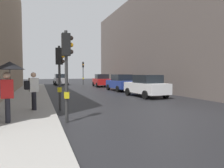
{
  "coord_description": "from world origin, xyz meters",
  "views": [
    {
      "loc": [
        -5.81,
        -8.1,
        1.89
      ],
      "look_at": [
        -0.33,
        6.94,
        1.02
      ],
      "focal_mm": 32.1,
      "sensor_mm": 36.0,
      "label": 1
    }
  ],
  "objects_px": {
    "car_silver_hatchback": "(61,79)",
    "pedestrian_with_umbrella": "(9,75)",
    "car_red_sedan": "(101,80)",
    "car_white_compact": "(146,86)",
    "car_blue_van": "(121,83)",
    "pedestrian_with_black_backpack": "(33,89)",
    "traffic_light_near_right": "(60,66)",
    "traffic_light_far_median": "(83,69)",
    "traffic_light_near_left": "(67,60)"
  },
  "relations": [
    {
      "from": "car_white_compact",
      "to": "pedestrian_with_umbrella",
      "type": "relative_size",
      "value": 2.01
    },
    {
      "from": "car_white_compact",
      "to": "pedestrian_with_black_backpack",
      "type": "height_order",
      "value": "pedestrian_with_black_backpack"
    },
    {
      "from": "car_silver_hatchback",
      "to": "pedestrian_with_umbrella",
      "type": "xyz_separation_m",
      "value": [
        -4.27,
        -25.51,
        0.96
      ]
    },
    {
      "from": "traffic_light_far_median",
      "to": "traffic_light_near_left",
      "type": "bearing_deg",
      "value": -103.22
    },
    {
      "from": "traffic_light_near_right",
      "to": "car_blue_van",
      "type": "relative_size",
      "value": 0.77
    },
    {
      "from": "car_blue_van",
      "to": "pedestrian_with_black_backpack",
      "type": "relative_size",
      "value": 2.4
    },
    {
      "from": "traffic_light_near_left",
      "to": "traffic_light_near_right",
      "type": "bearing_deg",
      "value": 90.04
    },
    {
      "from": "traffic_light_near_right",
      "to": "car_red_sedan",
      "type": "bearing_deg",
      "value": 66.22
    },
    {
      "from": "traffic_light_far_median",
      "to": "pedestrian_with_umbrella",
      "type": "xyz_separation_m",
      "value": [
        -7.68,
        -24.12,
        -0.76
      ]
    },
    {
      "from": "car_white_compact",
      "to": "car_silver_hatchback",
      "type": "height_order",
      "value": "same"
    },
    {
      "from": "car_silver_hatchback",
      "to": "car_blue_van",
      "type": "xyz_separation_m",
      "value": [
        4.89,
        -13.65,
        0.0
      ]
    },
    {
      "from": "car_white_compact",
      "to": "car_red_sedan",
      "type": "xyz_separation_m",
      "value": [
        0.18,
        12.74,
        0.0
      ]
    },
    {
      "from": "traffic_light_near_right",
      "to": "pedestrian_with_black_backpack",
      "type": "distance_m",
      "value": 1.72
    },
    {
      "from": "traffic_light_near_right",
      "to": "traffic_light_far_median",
      "type": "bearing_deg",
      "value": 75.18
    },
    {
      "from": "car_red_sedan",
      "to": "car_white_compact",
      "type": "bearing_deg",
      "value": -90.79
    },
    {
      "from": "car_red_sedan",
      "to": "pedestrian_with_black_backpack",
      "type": "bearing_deg",
      "value": -116.93
    },
    {
      "from": "pedestrian_with_umbrella",
      "to": "pedestrian_with_black_backpack",
      "type": "xyz_separation_m",
      "value": [
        0.7,
        2.24,
        -0.68
      ]
    },
    {
      "from": "car_blue_van",
      "to": "pedestrian_with_umbrella",
      "type": "bearing_deg",
      "value": -127.67
    },
    {
      "from": "car_white_compact",
      "to": "pedestrian_with_umbrella",
      "type": "bearing_deg",
      "value": -145.47
    },
    {
      "from": "traffic_light_near_right",
      "to": "pedestrian_with_umbrella",
      "type": "xyz_separation_m",
      "value": [
        -1.98,
        -2.6,
        -0.41
      ]
    },
    {
      "from": "pedestrian_with_umbrella",
      "to": "traffic_light_near_left",
      "type": "bearing_deg",
      "value": -3.03
    },
    {
      "from": "car_white_compact",
      "to": "pedestrian_with_umbrella",
      "type": "distance_m",
      "value": 10.98
    },
    {
      "from": "car_white_compact",
      "to": "car_blue_van",
      "type": "relative_size",
      "value": 1.01
    },
    {
      "from": "traffic_light_far_median",
      "to": "car_white_compact",
      "type": "xyz_separation_m",
      "value": [
        1.33,
        -17.92,
        -1.72
      ]
    },
    {
      "from": "traffic_light_far_median",
      "to": "pedestrian_with_black_backpack",
      "type": "xyz_separation_m",
      "value": [
        -6.98,
        -21.88,
        -1.43
      ]
    },
    {
      "from": "car_silver_hatchback",
      "to": "pedestrian_with_umbrella",
      "type": "distance_m",
      "value": 25.88
    },
    {
      "from": "car_blue_van",
      "to": "car_silver_hatchback",
      "type": "bearing_deg",
      "value": 109.72
    },
    {
      "from": "traffic_light_far_median",
      "to": "car_silver_hatchback",
      "type": "height_order",
      "value": "traffic_light_far_median"
    },
    {
      "from": "traffic_light_near_right",
      "to": "car_white_compact",
      "type": "height_order",
      "value": "traffic_light_near_right"
    },
    {
      "from": "car_silver_hatchback",
      "to": "car_red_sedan",
      "type": "bearing_deg",
      "value": -53.15
    },
    {
      "from": "car_white_compact",
      "to": "car_red_sedan",
      "type": "height_order",
      "value": "same"
    },
    {
      "from": "car_blue_van",
      "to": "car_white_compact",
      "type": "bearing_deg",
      "value": -91.49
    },
    {
      "from": "traffic_light_near_left",
      "to": "car_silver_hatchback",
      "type": "relative_size",
      "value": 0.82
    },
    {
      "from": "car_red_sedan",
      "to": "car_silver_hatchback",
      "type": "relative_size",
      "value": 1.02
    },
    {
      "from": "traffic_light_far_median",
      "to": "traffic_light_near_left",
      "type": "height_order",
      "value": "traffic_light_far_median"
    },
    {
      "from": "car_red_sedan",
      "to": "car_blue_van",
      "type": "distance_m",
      "value": 7.08
    },
    {
      "from": "car_red_sedan",
      "to": "traffic_light_near_right",
      "type": "bearing_deg",
      "value": -113.78
    },
    {
      "from": "traffic_light_far_median",
      "to": "car_white_compact",
      "type": "distance_m",
      "value": 18.05
    },
    {
      "from": "traffic_light_far_median",
      "to": "car_blue_van",
      "type": "xyz_separation_m",
      "value": [
        1.48,
        -12.26,
        -1.72
      ]
    },
    {
      "from": "pedestrian_with_black_backpack",
      "to": "pedestrian_with_umbrella",
      "type": "bearing_deg",
      "value": -107.34
    },
    {
      "from": "traffic_light_far_median",
      "to": "car_blue_van",
      "type": "distance_m",
      "value": 12.47
    },
    {
      "from": "car_silver_hatchback",
      "to": "pedestrian_with_umbrella",
      "type": "bearing_deg",
      "value": -99.5
    },
    {
      "from": "traffic_light_near_right",
      "to": "car_blue_van",
      "type": "bearing_deg",
      "value": 52.23
    },
    {
      "from": "traffic_light_near_right",
      "to": "car_red_sedan",
      "type": "height_order",
      "value": "traffic_light_near_right"
    },
    {
      "from": "traffic_light_far_median",
      "to": "car_red_sedan",
      "type": "distance_m",
      "value": 5.66
    },
    {
      "from": "car_white_compact",
      "to": "traffic_light_near_right",
      "type": "bearing_deg",
      "value": -152.89
    },
    {
      "from": "car_red_sedan",
      "to": "pedestrian_with_umbrella",
      "type": "height_order",
      "value": "pedestrian_with_umbrella"
    },
    {
      "from": "traffic_light_near_left",
      "to": "pedestrian_with_umbrella",
      "type": "distance_m",
      "value": 2.07
    },
    {
      "from": "traffic_light_near_left",
      "to": "car_blue_van",
      "type": "height_order",
      "value": "traffic_light_near_left"
    },
    {
      "from": "traffic_light_near_right",
      "to": "pedestrian_with_black_backpack",
      "type": "relative_size",
      "value": 1.84
    }
  ]
}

